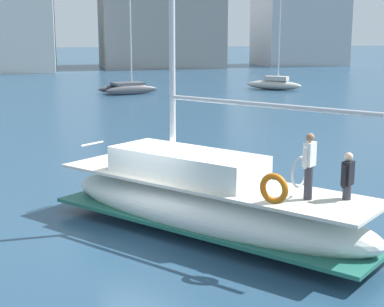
# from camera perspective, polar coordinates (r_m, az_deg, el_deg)

# --- Properties ---
(ground_plane) EXTENTS (400.00, 400.00, 0.00)m
(ground_plane) POSITION_cam_1_polar(r_m,az_deg,el_deg) (16.00, -4.38, -7.67)
(ground_plane) COLOR navy
(main_sailboat) EXTENTS (8.01, 8.90, 12.82)m
(main_sailboat) POSITION_cam_1_polar(r_m,az_deg,el_deg) (15.60, 1.35, -4.64)
(main_sailboat) COLOR white
(main_sailboat) RESTS_ON ground
(moored_sloop_far) EXTENTS (4.87, 4.48, 9.28)m
(moored_sloop_far) POSITION_cam_1_polar(r_m,az_deg,el_deg) (55.65, 8.01, 6.79)
(moored_sloop_far) COLOR #B7B2A8
(moored_sloop_far) RESTS_ON ground
(moored_catamaran) EXTENTS (5.26, 3.56, 8.72)m
(moored_catamaran) POSITION_cam_1_polar(r_m,az_deg,el_deg) (51.85, -6.26, 6.48)
(moored_catamaran) COLOR #4C4C51
(moored_catamaran) RESTS_ON ground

